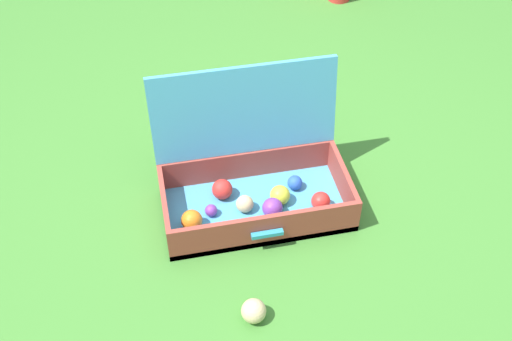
% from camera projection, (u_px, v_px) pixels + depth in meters
% --- Properties ---
extents(ground_plane, '(16.00, 16.00, 0.00)m').
position_uv_depth(ground_plane, '(269.00, 218.00, 2.28)').
color(ground_plane, '#3D7A2D').
extents(open_suitcase, '(0.67, 0.43, 0.48)m').
position_uv_depth(open_suitcase, '(253.00, 180.00, 2.26)').
color(open_suitcase, '#4799C6').
rests_on(open_suitcase, ground).
extents(stray_ball_on_grass, '(0.08, 0.08, 0.08)m').
position_uv_depth(stray_ball_on_grass, '(254.00, 311.00, 1.95)').
color(stray_ball_on_grass, '#D1B784').
rests_on(stray_ball_on_grass, ground).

